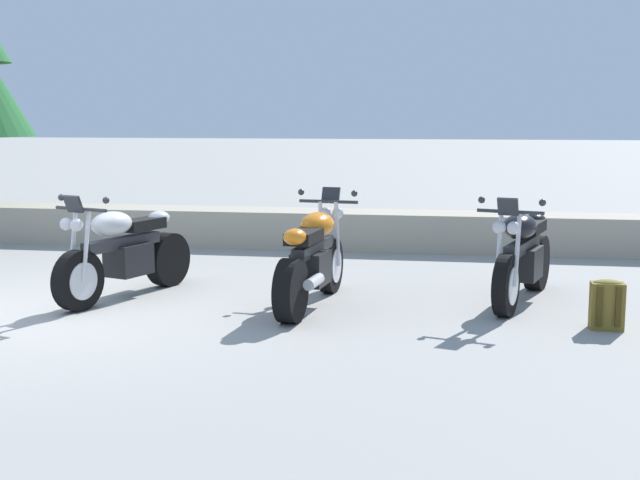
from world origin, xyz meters
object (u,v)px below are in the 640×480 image
motorcycle_orange_centre (313,260)px  motorcycle_black_far_right (522,257)px  motorcycle_silver_near_left (124,254)px  rider_backpack (607,303)px

motorcycle_orange_centre → motorcycle_black_far_right: bearing=13.7°
motorcycle_silver_near_left → rider_backpack: bearing=-6.6°
motorcycle_silver_near_left → rider_backpack: motorcycle_silver_near_left is taller
motorcycle_silver_near_left → motorcycle_orange_centre: size_ratio=0.97×
motorcycle_silver_near_left → rider_backpack: size_ratio=4.26×
motorcycle_silver_near_left → motorcycle_black_far_right: bearing=6.3°
motorcycle_orange_centre → motorcycle_silver_near_left: bearing=178.4°
rider_backpack → motorcycle_silver_near_left: bearing=173.4°
motorcycle_black_far_right → rider_backpack: (0.70, -1.04, -0.24)m
motorcycle_orange_centre → motorcycle_black_far_right: 2.21m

